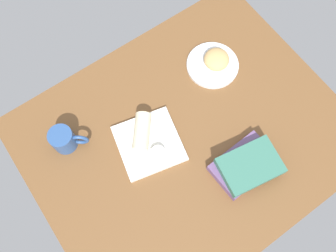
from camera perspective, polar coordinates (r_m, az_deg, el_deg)
name	(u,v)px	position (r cm, az deg, el deg)	size (l,w,h in cm)	color
dining_table	(187,138)	(130.10, 3.05, -1.85)	(110.00, 90.00, 4.00)	brown
round_plate	(213,65)	(140.41, 7.07, 9.55)	(19.87, 19.87, 1.40)	white
scone_pastry	(217,59)	(138.43, 7.71, 10.44)	(9.93, 9.50, 4.55)	tan
square_plate	(149,143)	(126.44, -3.02, -2.77)	(21.29, 21.29, 1.60)	white
sauce_cup	(157,152)	(123.25, -1.72, -4.15)	(5.17, 5.17, 2.30)	silver
breakfast_wrap	(142,132)	(124.16, -4.17, -0.93)	(5.62, 5.62, 13.19)	beige
book_stack	(247,165)	(124.27, 12.38, -6.11)	(22.17, 17.75, 6.85)	#6B4C7A
coffee_mug	(64,139)	(127.79, -16.13, -2.05)	(11.69, 9.89, 8.92)	#2D518C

